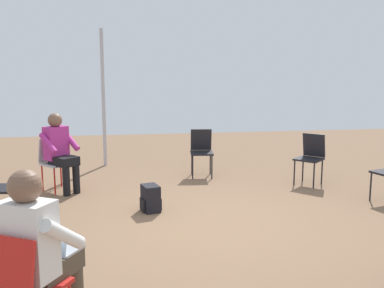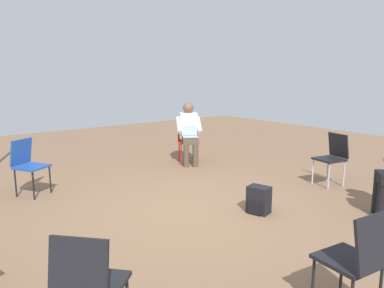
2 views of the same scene
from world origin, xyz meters
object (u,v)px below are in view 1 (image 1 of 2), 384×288
Objects in this scene: chair_northwest at (23,284)px; chair_southeast at (311,155)px; chair_northeast at (54,160)px; backpack_near_laptop_user at (151,200)px; person_with_laptop at (39,246)px; chair_east at (201,149)px; person_in_magenta at (60,148)px.

chair_southeast is at bearing 75.82° from chair_northwest.
backpack_near_laptop_user is (-1.34, -1.43, -0.34)m from chair_northeast.
person_with_laptop is 3.44× the size of backpack_near_laptop_user.
person_in_magenta is (-0.69, 2.38, 0.20)m from chair_east.
person_in_magenta is at bearing 124.12° from chair_northwest.
chair_southeast is at bearing -69.53° from backpack_near_laptop_user.
chair_southeast is at bearing 75.37° from person_with_laptop.
chair_east is (0.88, 1.70, 0.00)m from chair_southeast.
person_in_magenta reaches higher than chair_northeast.
chair_northeast reaches higher than backpack_near_laptop_user.
person_with_laptop is at bearing 54.21° from person_in_magenta.
chair_northwest is 3.07m from backpack_near_laptop_user.
person_with_laptop is (-4.07, -0.50, 0.20)m from chair_northeast.
person_with_laptop is 1.00× the size of person_in_magenta.
chair_northwest is 0.69× the size of person_with_laptop.
chair_east is 1.00× the size of chair_northwest.
chair_northeast is at bearing 19.81° from chair_east.
person_with_laptop is (0.15, -0.08, 0.20)m from chair_northwest.
chair_east is 5.05m from person_with_laptop.
chair_northeast is at bearing 125.48° from chair_northwest.
person_with_laptop reaches higher than backpack_near_laptop_user.
chair_southeast is 0.69× the size of person_in_magenta.
chair_northeast is 4.10m from person_with_laptop.
backpack_near_laptop_user is (2.88, -1.01, -0.34)m from chair_northwest.
person_in_magenta is 1.87m from backpack_near_laptop_user.
chair_southeast is 1.00× the size of chair_northwest.
chair_northwest is at bearing 73.53° from chair_east.
backpack_near_laptop_user is at bearing 96.03° from person_in_magenta.
chair_southeast is 5.43m from chair_northwest.
chair_northeast and chair_east have the same top height.
chair_northwest is 0.69× the size of person_in_magenta.
chair_east is at bearing 154.78° from person_in_magenta.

